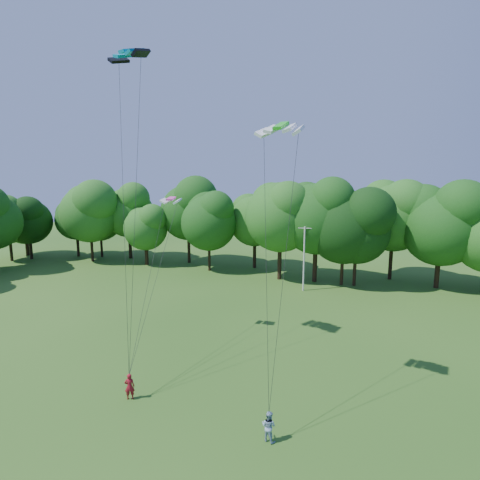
% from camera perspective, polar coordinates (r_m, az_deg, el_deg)
% --- Properties ---
extents(ground, '(160.00, 160.00, 0.00)m').
position_cam_1_polar(ground, '(20.10, -13.10, -30.59)').
color(ground, '#275417').
rests_on(ground, ground).
extents(utility_pole, '(1.51, 0.19, 7.52)m').
position_cam_1_polar(utility_pole, '(43.58, 9.73, -2.71)').
color(utility_pole, beige).
rests_on(utility_pole, ground).
extents(kite_flyer_left, '(0.69, 0.60, 1.59)m').
position_cam_1_polar(kite_flyer_left, '(24.43, -16.47, -20.61)').
color(kite_flyer_left, maroon).
rests_on(kite_flyer_left, ground).
extents(kite_flyer_right, '(0.90, 0.79, 1.56)m').
position_cam_1_polar(kite_flyer_right, '(20.63, 4.40, -26.43)').
color(kite_flyer_right, '#8FAAC6').
rests_on(kite_flyer_right, ground).
extents(kite_teal, '(3.36, 2.34, 0.58)m').
position_cam_1_polar(kite_teal, '(29.34, -16.52, 25.90)').
color(kite_teal, '#058BAF').
rests_on(kite_teal, ground).
extents(kite_green, '(2.76, 1.67, 0.57)m').
position_cam_1_polar(kite_green, '(21.30, 6.25, 16.93)').
color(kite_green, '#22C91E').
rests_on(kite_green, ground).
extents(kite_pink, '(1.68, 0.89, 0.30)m').
position_cam_1_polar(kite_pink, '(30.37, -10.48, 6.23)').
color(kite_pink, '#FB45B7').
rests_on(kite_pink, ground).
extents(tree_back_west, '(7.91, 7.91, 11.50)m').
position_cam_1_polar(tree_back_west, '(65.62, -20.61, 3.74)').
color(tree_back_west, black).
rests_on(tree_back_west, ground).
extents(tree_back_center, '(8.51, 8.51, 12.39)m').
position_cam_1_polar(tree_back_center, '(46.57, 17.41, 2.57)').
color(tree_back_center, black).
rests_on(tree_back_center, ground).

